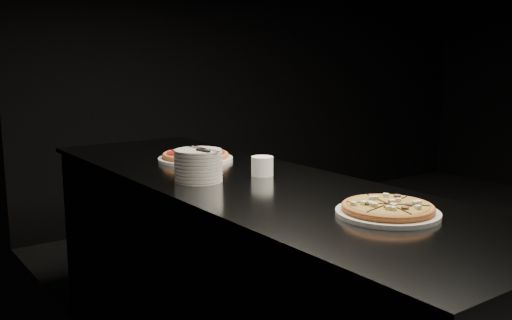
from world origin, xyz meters
TOP-DOWN VIEW (x-y plane):
  - wall_left at (-2.50, 0.00)m, footprint 0.02×5.00m
  - wall_back at (0.00, 2.50)m, footprint 5.00×0.02m
  - counter at (-2.13, 0.00)m, footprint 0.74×2.44m
  - pizza_mushroom at (-2.08, -0.69)m, footprint 0.33×0.33m
  - pizza_tomato at (-2.09, 0.46)m, footprint 0.34×0.34m
  - plate_stack at (-2.30, 0.07)m, footprint 0.18×0.18m
  - cutlery at (-2.29, 0.06)m, footprint 0.07×0.20m
  - ramekin at (-2.04, 0.01)m, footprint 0.09×0.09m

SIDE VIEW (x-z plane):
  - counter at x=-2.13m, z-range 0.00..0.92m
  - pizza_mushroom at x=-2.08m, z-range 0.92..0.96m
  - pizza_tomato at x=-2.09m, z-range 0.92..0.96m
  - ramekin at x=-2.04m, z-range 0.92..1.00m
  - plate_stack at x=-2.30m, z-range 0.92..1.04m
  - cutlery at x=-2.29m, z-range 1.04..1.05m
  - wall_left at x=-2.50m, z-range 0.00..2.80m
  - wall_back at x=0.00m, z-range 0.00..2.80m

